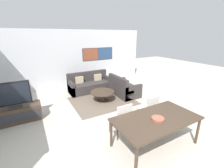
# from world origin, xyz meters

# --- Properties ---
(ground_plane) EXTENTS (24.00, 24.00, 0.00)m
(ground_plane) POSITION_xyz_m (0.00, 0.00, 0.00)
(ground_plane) COLOR beige
(wall_back) EXTENTS (7.93, 0.09, 2.80)m
(wall_back) POSITION_xyz_m (0.04, 6.08, 1.40)
(wall_back) COLOR silver
(wall_back) RESTS_ON ground_plane
(area_rug) EXTENTS (2.38, 2.02, 0.01)m
(area_rug) POSITION_xyz_m (0.35, 3.48, 0.00)
(area_rug) COLOR #706051
(area_rug) RESTS_ON ground_plane
(tv_console) EXTENTS (1.35, 0.49, 0.50)m
(tv_console) POSITION_xyz_m (-2.57, 3.39, 0.25)
(tv_console) COLOR #423326
(tv_console) RESTS_ON ground_plane
(television) EXTENTS (0.94, 0.20, 0.77)m
(television) POSITION_xyz_m (-2.57, 3.39, 0.88)
(television) COLOR #2D2D33
(television) RESTS_ON tv_console
(sofa_main) EXTENTS (1.96, 0.85, 0.88)m
(sofa_main) POSITION_xyz_m (0.35, 4.86, 0.28)
(sofa_main) COLOR #383333
(sofa_main) RESTS_ON ground_plane
(sofa_side) EXTENTS (0.85, 1.38, 0.88)m
(sofa_side) POSITION_xyz_m (1.42, 3.61, 0.28)
(sofa_side) COLOR #383333
(sofa_side) RESTS_ON ground_plane
(coffee_table) EXTENTS (0.95, 0.95, 0.41)m
(coffee_table) POSITION_xyz_m (0.35, 3.48, 0.31)
(coffee_table) COLOR #423326
(coffee_table) RESTS_ON ground_plane
(dining_table) EXTENTS (1.98, 1.05, 0.74)m
(dining_table) POSITION_xyz_m (0.33, 0.58, 0.68)
(dining_table) COLOR #423326
(dining_table) RESTS_ON ground_plane
(dining_chair_left) EXTENTS (0.46, 0.46, 0.92)m
(dining_chair_left) POSITION_xyz_m (-0.16, 1.28, 0.52)
(dining_chair_left) COLOR beige
(dining_chair_left) RESTS_ON ground_plane
(dining_chair_centre) EXTENTS (0.46, 0.46, 0.92)m
(dining_chair_centre) POSITION_xyz_m (0.82, 1.32, 0.52)
(dining_chair_centre) COLOR beige
(dining_chair_centre) RESTS_ON ground_plane
(fruit_bowl) EXTENTS (0.28, 0.28, 0.05)m
(fruit_bowl) POSITION_xyz_m (0.29, 0.51, 0.77)
(fruit_bowl) COLOR #995642
(fruit_bowl) RESTS_ON dining_table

